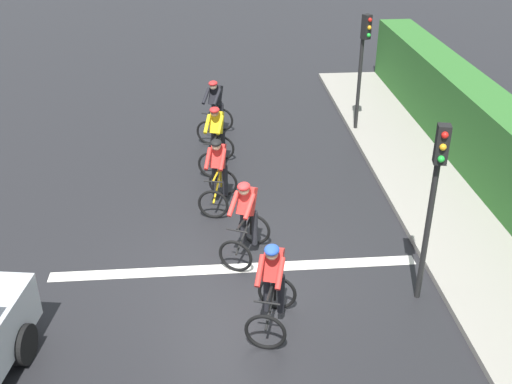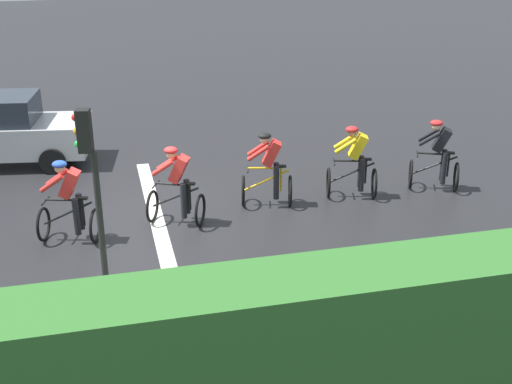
{
  "view_description": "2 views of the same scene",
  "coord_description": "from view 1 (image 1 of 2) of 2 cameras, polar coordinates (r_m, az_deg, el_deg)",
  "views": [
    {
      "loc": [
        -0.39,
        -9.43,
        6.87
      ],
      "look_at": [
        0.47,
        0.97,
        1.22
      ],
      "focal_mm": 43.03,
      "sensor_mm": 36.0,
      "label": 1
    },
    {
      "loc": [
        12.81,
        -0.84,
        5.95
      ],
      "look_at": [
        0.75,
        2.12,
        0.76
      ],
      "focal_mm": 47.22,
      "sensor_mm": 36.0,
      "label": 2
    }
  ],
  "objects": [
    {
      "name": "traffic_light_far_junction",
      "position": [
        17.19,
        9.9,
        12.34
      ],
      "size": [
        0.27,
        0.29,
        3.34
      ],
      "color": "black",
      "rests_on": "ground"
    },
    {
      "name": "cyclist_second",
      "position": [
        15.29,
        -3.69,
        4.96
      ],
      "size": [
        0.95,
        1.23,
        1.66
      ],
      "color": "black",
      "rests_on": "ground"
    },
    {
      "name": "cyclist_mid",
      "position": [
        13.52,
        -3.55,
        1.67
      ],
      "size": [
        0.92,
        1.21,
        1.66
      ],
      "color": "black",
      "rests_on": "ground"
    },
    {
      "name": "road_marking_stop_line",
      "position": [
        11.82,
        -1.95,
        -7.1
      ],
      "size": [
        7.0,
        0.3,
        0.01
      ],
      "primitive_type": "cube",
      "color": "silver",
      "rests_on": "ground"
    },
    {
      "name": "cyclist_lead",
      "position": [
        17.14,
        -3.81,
        7.62
      ],
      "size": [
        1.06,
        1.26,
        1.66
      ],
      "color": "black",
      "rests_on": "ground"
    },
    {
      "name": "cyclist_trailing",
      "position": [
        10.02,
        1.52,
        -8.89
      ],
      "size": [
        0.96,
        1.23,
        1.66
      ],
      "color": "black",
      "rests_on": "ground"
    },
    {
      "name": "cyclist_fourth",
      "position": [
        11.74,
        -0.95,
        -2.71
      ],
      "size": [
        1.07,
        1.27,
        1.66
      ],
      "color": "black",
      "rests_on": "ground"
    },
    {
      "name": "sidewalk_kerb",
      "position": [
        14.37,
        18.12,
        -1.41
      ],
      "size": [
        2.8,
        19.55,
        0.12
      ],
      "primitive_type": "cube",
      "color": "gray",
      "rests_on": "ground"
    },
    {
      "name": "ground_plane",
      "position": [
        11.67,
        -1.9,
        -7.64
      ],
      "size": [
        80.0,
        80.0,
        0.0
      ],
      "primitive_type": "plane",
      "color": "black"
    },
    {
      "name": "traffic_light_near_crossing",
      "position": [
        10.28,
        16.26,
        0.31
      ],
      "size": [
        0.24,
        0.31,
        3.34
      ],
      "color": "black",
      "rests_on": "ground"
    },
    {
      "name": "stone_wall_low",
      "position": [
        14.65,
        21.49,
        -0.61
      ],
      "size": [
        0.44,
        19.55,
        0.49
      ],
      "primitive_type": "cube",
      "color": "gray",
      "rests_on": "ground"
    }
  ]
}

